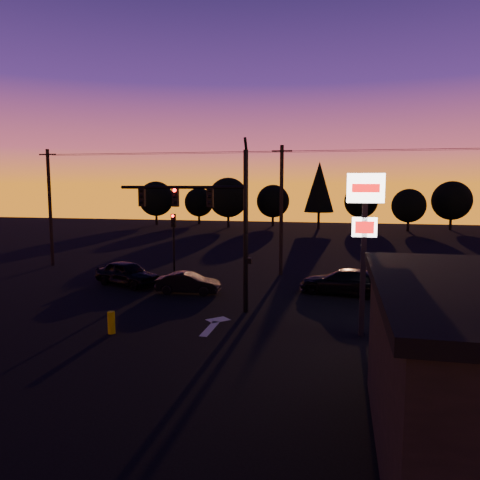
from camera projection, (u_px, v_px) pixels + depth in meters
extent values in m
plane|color=black|center=(192.00, 335.00, 19.80)|extent=(120.00, 120.00, 0.00)
cube|color=beige|center=(210.00, 329.00, 20.67)|extent=(0.35, 2.20, 0.01)
cube|color=beige|center=(218.00, 320.00, 22.02)|extent=(1.20, 1.20, 0.01)
cylinder|color=black|center=(246.00, 233.00, 22.89)|extent=(0.24, 0.24, 8.00)
cylinder|color=black|center=(246.00, 145.00, 22.39)|extent=(0.14, 0.52, 0.76)
cylinder|color=black|center=(182.00, 187.00, 23.30)|extent=(6.50, 0.16, 0.16)
cube|color=black|center=(210.00, 198.00, 23.06)|extent=(0.32, 0.22, 0.95)
sphere|color=black|center=(209.00, 190.00, 22.89)|extent=(0.18, 0.18, 0.18)
sphere|color=black|center=(209.00, 197.00, 22.93)|extent=(0.18, 0.18, 0.18)
sphere|color=black|center=(209.00, 203.00, 22.97)|extent=(0.18, 0.18, 0.18)
cube|color=black|center=(175.00, 197.00, 23.44)|extent=(0.32, 0.22, 0.95)
sphere|color=#FF0705|center=(174.00, 190.00, 23.27)|extent=(0.18, 0.18, 0.18)
sphere|color=black|center=(175.00, 196.00, 23.31)|extent=(0.18, 0.18, 0.18)
sphere|color=black|center=(175.00, 202.00, 23.34)|extent=(0.18, 0.18, 0.18)
cube|color=black|center=(142.00, 197.00, 23.81)|extent=(0.32, 0.22, 0.95)
sphere|color=black|center=(141.00, 190.00, 23.65)|extent=(0.18, 0.18, 0.18)
sphere|color=black|center=(141.00, 196.00, 23.68)|extent=(0.18, 0.18, 0.18)
sphere|color=black|center=(141.00, 202.00, 23.72)|extent=(0.18, 0.18, 0.18)
cube|color=black|center=(249.00, 261.00, 23.02)|extent=(0.22, 0.18, 0.28)
cylinder|color=black|center=(174.00, 251.00, 31.79)|extent=(0.14, 0.14, 3.60)
cube|color=black|center=(173.00, 221.00, 31.54)|extent=(0.30, 0.20, 0.90)
sphere|color=#FF0705|center=(173.00, 216.00, 31.38)|extent=(0.18, 0.18, 0.18)
sphere|color=black|center=(173.00, 220.00, 31.42)|extent=(0.18, 0.18, 0.18)
sphere|color=black|center=(173.00, 224.00, 31.45)|extent=(0.18, 0.18, 0.18)
cube|color=black|center=(363.00, 261.00, 19.41)|extent=(0.22, 0.22, 6.40)
cube|color=white|center=(366.00, 188.00, 19.05)|extent=(1.50, 0.25, 1.20)
cube|color=red|center=(366.00, 188.00, 18.92)|extent=(1.10, 0.02, 0.35)
cube|color=white|center=(364.00, 227.00, 19.24)|extent=(1.00, 0.22, 0.80)
cube|color=red|center=(365.00, 227.00, 19.12)|extent=(0.75, 0.02, 0.50)
cylinder|color=black|center=(50.00, 208.00, 36.19)|extent=(0.26, 0.26, 9.00)
cube|color=black|center=(47.00, 154.00, 35.70)|extent=(1.40, 0.10, 0.10)
cylinder|color=black|center=(281.00, 211.00, 32.43)|extent=(0.26, 0.26, 9.00)
cube|color=black|center=(282.00, 151.00, 31.94)|extent=(1.40, 0.10, 0.10)
cylinder|color=black|center=(155.00, 153.00, 33.24)|extent=(18.00, 0.02, 0.02)
cylinder|color=black|center=(158.00, 153.00, 33.82)|extent=(18.00, 0.02, 0.02)
cylinder|color=black|center=(161.00, 154.00, 34.41)|extent=(18.00, 0.02, 0.02)
cylinder|color=black|center=(423.00, 149.00, 29.48)|extent=(18.00, 0.02, 0.02)
cylinder|color=black|center=(421.00, 149.00, 30.06)|extent=(18.00, 0.02, 0.02)
cylinder|color=black|center=(420.00, 150.00, 30.65)|extent=(18.00, 0.02, 0.02)
cube|color=black|center=(436.00, 346.00, 14.38)|extent=(2.20, 0.05, 1.60)
cylinder|color=#CFCA00|center=(111.00, 323.00, 19.98)|extent=(0.32, 0.32, 0.95)
cylinder|color=black|center=(157.00, 220.00, 72.82)|extent=(0.36, 0.36, 1.62)
sphere|color=black|center=(156.00, 199.00, 72.44)|extent=(5.36, 5.36, 5.36)
cylinder|color=black|center=(199.00, 220.00, 74.50)|extent=(0.36, 0.36, 1.38)
sphere|color=black|center=(199.00, 202.00, 74.17)|extent=(4.54, 4.54, 4.54)
cylinder|color=black|center=(228.00, 222.00, 68.37)|extent=(0.36, 0.36, 1.75)
sphere|color=black|center=(228.00, 198.00, 67.95)|extent=(5.77, 5.78, 5.78)
cylinder|color=black|center=(273.00, 221.00, 71.02)|extent=(0.36, 0.36, 1.50)
sphere|color=black|center=(273.00, 201.00, 70.66)|extent=(4.95, 4.95, 4.95)
cylinder|color=black|center=(319.00, 220.00, 66.59)|extent=(0.36, 0.36, 2.38)
cone|color=black|center=(319.00, 187.00, 66.02)|extent=(4.18, 4.18, 7.12)
cylinder|color=black|center=(360.00, 221.00, 70.24)|extent=(0.36, 0.36, 1.50)
sphere|color=black|center=(361.00, 201.00, 69.88)|extent=(4.95, 4.95, 4.95)
cylinder|color=black|center=(408.00, 226.00, 63.17)|extent=(0.36, 0.36, 1.38)
sphere|color=black|center=(409.00, 206.00, 62.85)|extent=(4.54, 4.54, 4.54)
cylinder|color=black|center=(450.00, 224.00, 64.82)|extent=(0.36, 0.36, 1.62)
sphere|color=black|center=(452.00, 201.00, 64.43)|extent=(5.36, 5.36, 5.36)
imported|color=black|center=(127.00, 273.00, 29.41)|extent=(4.85, 3.37, 1.53)
imported|color=black|center=(188.00, 283.00, 27.30)|extent=(3.79, 1.51, 1.23)
imported|color=black|center=(344.00, 282.00, 27.07)|extent=(5.36, 2.93, 1.47)
imported|color=black|center=(427.00, 364.00, 15.06)|extent=(3.41, 4.82, 1.22)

